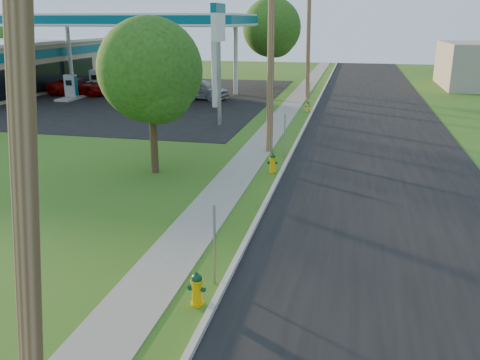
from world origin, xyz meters
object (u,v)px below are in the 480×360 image
object	(u,v)px
tree_back	(0,39)
hydrant_near	(197,289)
fuel_pump_ne	(180,93)
fuel_pump_se	(196,87)
fuel_pump_nw	(71,90)
fuel_pump_sw	(96,84)
tree_verge	(152,74)
car_silver	(201,89)
car_red	(80,87)
price_pylon	(218,30)
utility_pole_far	(308,35)
tree_lot	(273,30)
hydrant_far	(308,106)
hydrant_mid	(273,163)
utility_pole_near	(22,126)
utility_pole_mid	(271,44)

from	to	relation	value
tree_back	hydrant_near	world-z (taller)	tree_back
fuel_pump_ne	fuel_pump_se	distance (m)	4.00
fuel_pump_nw	fuel_pump_sw	world-z (taller)	same
tree_verge	car_silver	xyz separation A→B (m)	(-4.07, 19.71, -3.20)
car_red	price_pylon	bearing A→B (deg)	-125.12
utility_pole_far	fuel_pump_nw	world-z (taller)	utility_pole_far
fuel_pump_se	car_silver	world-z (taller)	fuel_pump_se
car_red	tree_lot	bearing A→B (deg)	-61.21
price_pylon	hydrant_far	bearing A→B (deg)	51.91
tree_verge	fuel_pump_ne	bearing A→B (deg)	105.97
fuel_pump_se	price_pylon	distance (m)	13.40
price_pylon	tree_lot	bearing A→B (deg)	89.45
price_pylon	tree_lot	xyz separation A→B (m)	(0.17, 18.12, -0.33)
tree_verge	fuel_pump_se	bearing A→B (deg)	103.11
fuel_pump_ne	tree_verge	xyz separation A→B (m)	(5.00, -17.48, 3.25)
fuel_pump_nw	hydrant_mid	distance (m)	24.80
utility_pole_far	tree_back	distance (m)	32.07
hydrant_near	car_silver	bearing A→B (deg)	106.65
fuel_pump_se	hydrant_near	size ratio (longest dim) A/B	4.04
utility_pole_near	fuel_pump_sw	bearing A→B (deg)	117.09
fuel_pump_sw	tree_lot	size ratio (longest dim) A/B	0.40
tree_lot	fuel_pump_se	bearing A→B (deg)	-128.02
utility_pole_near	hydrant_mid	world-z (taller)	utility_pole_near
utility_pole_near	fuel_pump_nw	size ratio (longest dim) A/B	2.96
utility_pole_near	utility_pole_mid	xyz separation A→B (m)	(-0.00, 18.00, 0.15)
utility_pole_far	fuel_pump_ne	world-z (taller)	utility_pole_far
fuel_pump_nw	fuel_pump_se	bearing A→B (deg)	23.96
fuel_pump_ne	tree_verge	size ratio (longest dim) A/B	0.52
fuel_pump_se	hydrant_far	bearing A→B (deg)	-30.13
fuel_pump_sw	hydrant_far	world-z (taller)	fuel_pump_sw
hydrant_near	hydrant_far	world-z (taller)	hydrant_near
price_pylon	tree_verge	world-z (taller)	price_pylon
utility_pole_near	price_pylon	distance (m)	23.83
fuel_pump_se	fuel_pump_ne	bearing A→B (deg)	-90.00
hydrant_near	car_red	xyz separation A→B (m)	(-19.03, 28.79, 0.33)
utility_pole_mid	tree_verge	distance (m)	6.02
price_pylon	tree_back	world-z (taller)	price_pylon
fuel_pump_sw	price_pylon	world-z (taller)	price_pylon
fuel_pump_nw	fuel_pump_se	size ratio (longest dim) A/B	1.00
utility_pole_near	car_red	xyz separation A→B (m)	(-18.33, 33.02, -4.09)
utility_pole_near	car_silver	distance (m)	34.41
utility_pole_near	fuel_pump_se	size ratio (longest dim) A/B	2.96
car_silver	hydrant_mid	bearing A→B (deg)	-136.58
tree_verge	hydrant_mid	bearing A→B (deg)	13.35
utility_pole_near	hydrant_far	distance (m)	29.75
utility_pole_mid	fuel_pump_sw	distance (m)	25.05
fuel_pump_se	hydrant_mid	world-z (taller)	fuel_pump_se
fuel_pump_se	fuel_pump_nw	bearing A→B (deg)	-156.04
tree_back	hydrant_far	distance (m)	34.69
fuel_pump_nw	fuel_pump_sw	xyz separation A→B (m)	(0.00, 4.00, 0.00)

